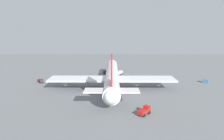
# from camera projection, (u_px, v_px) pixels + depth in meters

# --- Properties ---
(ground_plane) EXTENTS (277.14, 277.14, 0.00)m
(ground_plane) POSITION_uv_depth(u_px,v_px,m) (112.00, 87.00, 98.98)
(ground_plane) COLOR slate
(cargo_airplane) EXTENTS (69.28, 57.62, 18.37)m
(cargo_airplane) POSITION_uv_depth(u_px,v_px,m) (112.00, 76.00, 97.50)
(cargo_airplane) COLOR silver
(cargo_airplane) RESTS_ON ground_plane
(baggage_tug) EXTENTS (3.73, 4.58, 2.05)m
(baggage_tug) POSITION_uv_depth(u_px,v_px,m) (59.00, 80.00, 108.41)
(baggage_tug) COLOR #333338
(baggage_tug) RESTS_ON ground_plane
(cargo_loader) EXTENTS (5.21, 4.27, 2.02)m
(cargo_loader) POSITION_uv_depth(u_px,v_px,m) (41.00, 81.00, 107.25)
(cargo_loader) COLOR #333338
(cargo_loader) RESTS_ON ground_plane
(catering_truck) EXTENTS (5.24, 3.81, 2.21)m
(catering_truck) POSITION_uv_depth(u_px,v_px,m) (120.00, 73.00, 126.27)
(catering_truck) COLOR white
(catering_truck) RESTS_ON ground_plane
(pushback_tractor) EXTENTS (5.06, 4.69, 2.50)m
(pushback_tractor) POSITION_uv_depth(u_px,v_px,m) (144.00, 111.00, 66.28)
(pushback_tractor) COLOR #B21E19
(pushback_tractor) RESTS_ON ground_plane
(fuel_truck) EXTENTS (3.84, 4.82, 2.06)m
(fuel_truck) POSITION_uv_depth(u_px,v_px,m) (106.00, 72.00, 129.21)
(fuel_truck) COLOR #333338
(fuel_truck) RESTS_ON ground_plane
(cargo_container_fore) EXTENTS (3.48, 3.66, 1.91)m
(cargo_container_fore) POSITION_uv_depth(u_px,v_px,m) (206.00, 81.00, 106.49)
(cargo_container_fore) COLOR #4C729E
(cargo_container_fore) RESTS_ON ground_plane
(safety_cone_nose) EXTENTS (0.46, 0.46, 0.65)m
(safety_cone_nose) POSITION_uv_depth(u_px,v_px,m) (108.00, 73.00, 129.55)
(safety_cone_nose) COLOR orange
(safety_cone_nose) RESTS_ON ground_plane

